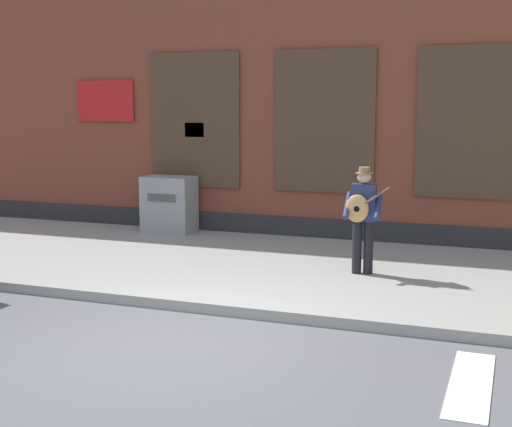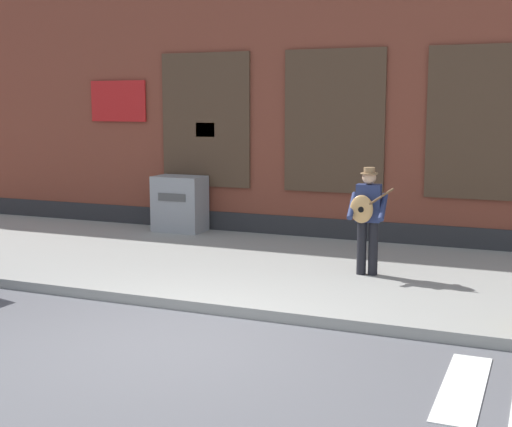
% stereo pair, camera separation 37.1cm
% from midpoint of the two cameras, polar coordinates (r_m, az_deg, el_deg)
% --- Properties ---
extents(ground_plane, '(160.00, 160.00, 0.00)m').
position_cam_midpoint_polar(ground_plane, '(8.75, -4.80, -10.17)').
color(ground_plane, '#56565B').
extents(sidewalk, '(28.00, 5.25, 0.15)m').
position_cam_midpoint_polar(sidewalk, '(12.06, 3.45, -4.48)').
color(sidewalk, gray).
rests_on(sidewalk, ground).
extents(building_backdrop, '(28.00, 4.06, 7.80)m').
position_cam_midpoint_polar(building_backdrop, '(16.22, 9.07, 12.39)').
color(building_backdrop, brown).
rests_on(building_backdrop, ground).
extents(busker, '(0.73, 0.56, 1.71)m').
position_cam_midpoint_polar(busker, '(11.33, 9.82, -0.07)').
color(busker, black).
rests_on(busker, sidewalk).
extents(utility_box, '(1.06, 0.69, 1.18)m').
position_cam_midpoint_polar(utility_box, '(15.19, -5.42, 0.78)').
color(utility_box, gray).
rests_on(utility_box, sidewalk).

